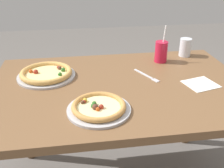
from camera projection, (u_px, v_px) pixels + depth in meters
The scene contains 7 objects.
dining_table at pixel (120, 101), 1.44m from camera, with size 1.37×0.91×0.75m.
pizza_near at pixel (99, 107), 1.15m from camera, with size 0.28×0.28×0.04m.
pizza_far at pixel (46, 74), 1.46m from camera, with size 0.32×0.32×0.04m.
drink_cup_colored at pixel (161, 52), 1.65m from camera, with size 0.08×0.08×0.23m.
water_cup_clear at pixel (185, 47), 1.74m from camera, with size 0.08×0.08×0.12m.
paper_napkin at pixel (201, 84), 1.39m from camera, with size 0.16×0.14×0.00m, color white.
fork at pixel (147, 76), 1.48m from camera, with size 0.11×0.19×0.00m.
Camera 1 is at (-0.23, -1.22, 1.38)m, focal length 41.94 mm.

